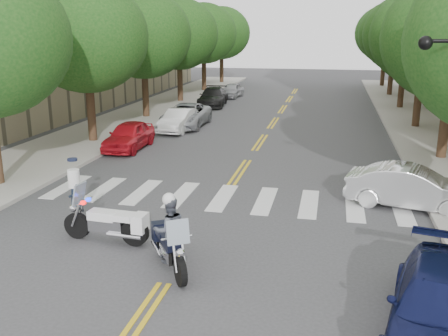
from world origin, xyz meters
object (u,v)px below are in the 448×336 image
(motorcycle_police, at_px, (169,235))
(officer_standing, at_px, (76,199))
(motorcycle_parked, at_px, (113,223))
(convertible, at_px, (412,188))
(sedan_blue, at_px, (444,310))

(motorcycle_police, distance_m, officer_standing, 4.29)
(motorcycle_parked, bearing_deg, officer_standing, 63.12)
(officer_standing, distance_m, convertible, 11.05)
(motorcycle_police, bearing_deg, sedan_blue, 129.86)
(officer_standing, relative_size, sedan_blue, 0.35)
(convertible, bearing_deg, officer_standing, 123.71)
(motorcycle_parked, relative_size, sedan_blue, 0.53)
(motorcycle_parked, bearing_deg, sedan_blue, -106.68)
(motorcycle_police, distance_m, sedan_blue, 6.43)
(motorcycle_parked, height_order, officer_standing, officer_standing)
(convertible, height_order, sedan_blue, sedan_blue)
(motorcycle_parked, bearing_deg, motorcycle_police, -114.96)
(convertible, bearing_deg, motorcycle_parked, 132.38)
(sedan_blue, bearing_deg, officer_standing, 170.60)
(convertible, relative_size, sedan_blue, 0.87)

